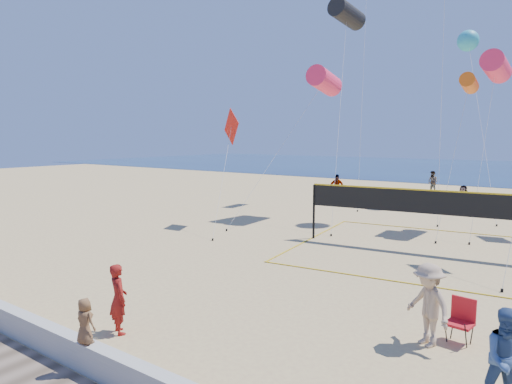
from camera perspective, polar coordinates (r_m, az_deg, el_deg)
The scene contains 17 objects.
ground at distance 11.58m, azimuth -6.54°, elevation -16.01°, with size 120.00×120.00×0.00m, color tan.
seawall at distance 9.66m, azimuth -19.33°, elevation -19.29°, with size 32.00×0.30×0.60m, color #B8B8B3.
woman at distance 11.18m, azimuth -16.82°, elevation -12.65°, with size 0.59×0.39×1.63m, color maroon.
toddler at distance 9.51m, azimuth -20.60°, elevation -14.87°, with size 0.43×0.28×0.89m, color brown.
bystander_a at distance 9.03m, azimuth 28.99°, elevation -17.81°, with size 0.83×0.65×1.71m, color #314B7B.
bystander_b at distance 10.77m, azimuth 20.73°, elevation -13.04°, with size 1.17×0.68×1.82m, color tan.
far_person_0 at distance 32.54m, azimuth 10.04°, elevation 0.55°, with size 1.10×0.46×1.88m, color gray.
far_person_1 at distance 29.95m, azimuth 24.44°, elevation -0.77°, with size 1.50×0.48×1.62m, color gray.
far_person_3 at distance 39.32m, azimuth 21.23°, elevation 1.18°, with size 0.86×0.67×1.76m, color gray.
camp_chair at distance 11.32m, azimuth 24.29°, elevation -14.13°, with size 0.59×0.71×1.09m.
volleyball_net at distance 19.11m, azimuth 19.91°, elevation -1.95°, with size 10.20×10.07×2.46m.
kite_0 at distance 25.76m, azimuth 8.56°, elevation 13.55°, with size 2.70×7.55×8.25m.
kite_1 at distance 27.72m, azimuth 11.30°, elevation 20.97°, with size 2.86×7.23×11.99m.
kite_2 at distance 24.28m, azimuth 25.09°, elevation 12.19°, with size 0.78×4.77×7.46m.
kite_3 at distance 23.05m, azimuth -3.17°, elevation 7.73°, with size 2.49×3.88×5.93m.
kite_7 at distance 33.34m, azimuth 24.98°, elevation 16.75°, with size 4.00×7.47×11.22m.
kite_10 at distance 24.79m, azimuth 27.81°, elevation 13.67°, with size 1.09×5.17×8.43m.
Camera 1 is at (7.21, -7.86, 4.51)m, focal length 32.00 mm.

